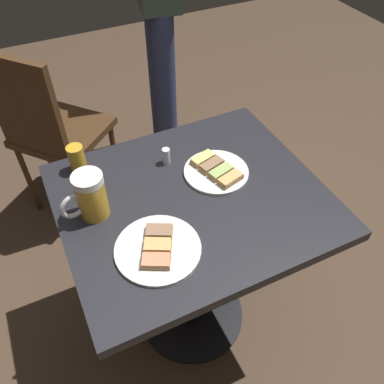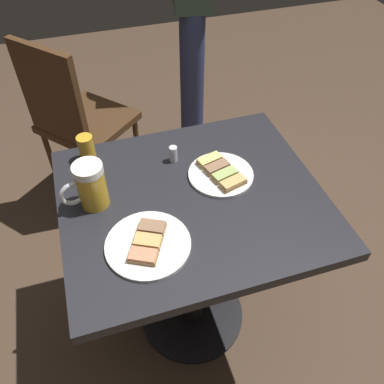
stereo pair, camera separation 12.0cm
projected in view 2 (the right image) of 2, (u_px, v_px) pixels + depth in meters
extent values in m
plane|color=#4C3828|center=(192.00, 314.00, 1.75)|extent=(6.00, 6.00, 0.00)
cylinder|color=black|center=(192.00, 313.00, 1.75)|extent=(0.44, 0.44, 0.01)
cylinder|color=black|center=(192.00, 266.00, 1.49)|extent=(0.09, 0.09, 0.71)
cube|color=#232328|center=(192.00, 201.00, 1.23)|extent=(0.80, 0.69, 0.04)
cylinder|color=white|center=(148.00, 245.00, 1.09)|extent=(0.24, 0.24, 0.01)
cube|color=#9E7547|center=(152.00, 228.00, 1.11)|extent=(0.09, 0.07, 0.01)
cube|color=#997051|center=(152.00, 226.00, 1.10)|extent=(0.08, 0.07, 0.01)
cube|color=#9E7547|center=(148.00, 242.00, 1.08)|extent=(0.09, 0.07, 0.01)
cube|color=#E5B266|center=(147.00, 240.00, 1.07)|extent=(0.08, 0.07, 0.01)
cube|color=#9E7547|center=(143.00, 257.00, 1.04)|extent=(0.09, 0.07, 0.01)
cube|color=#EA8E66|center=(143.00, 255.00, 1.04)|extent=(0.08, 0.07, 0.01)
cylinder|color=white|center=(221.00, 174.00, 1.28)|extent=(0.21, 0.21, 0.01)
cube|color=#9E7547|center=(210.00, 161.00, 1.31)|extent=(0.09, 0.06, 0.01)
cube|color=#EFE07A|center=(210.00, 159.00, 1.30)|extent=(0.09, 0.06, 0.01)
cube|color=#9E7547|center=(217.00, 168.00, 1.29)|extent=(0.09, 0.06, 0.01)
cube|color=#997051|center=(217.00, 166.00, 1.28)|extent=(0.09, 0.06, 0.01)
cube|color=#9E7547|center=(225.00, 176.00, 1.26)|extent=(0.09, 0.06, 0.01)
cube|color=#ADC66B|center=(225.00, 173.00, 1.25)|extent=(0.09, 0.06, 0.01)
cube|color=#9E7547|center=(233.00, 184.00, 1.24)|extent=(0.09, 0.06, 0.01)
cube|color=#E5B266|center=(233.00, 181.00, 1.23)|extent=(0.09, 0.06, 0.01)
cylinder|color=gold|center=(92.00, 188.00, 1.16)|extent=(0.09, 0.09, 0.12)
cylinder|color=white|center=(87.00, 169.00, 1.10)|extent=(0.09, 0.09, 0.02)
torus|color=silver|center=(74.00, 194.00, 1.13)|extent=(0.08, 0.03, 0.08)
cylinder|color=gold|center=(87.00, 148.00, 1.31)|extent=(0.05, 0.05, 0.09)
cylinder|color=silver|center=(173.00, 154.00, 1.32)|extent=(0.03, 0.03, 0.06)
cylinder|color=#472D19|center=(138.00, 152.00, 2.19)|extent=(0.03, 0.03, 0.44)
cylinder|color=#472D19|center=(94.00, 133.00, 2.30)|extent=(0.03, 0.03, 0.44)
cylinder|color=#472D19|center=(100.00, 187.00, 1.99)|extent=(0.03, 0.03, 0.44)
cylinder|color=#472D19|center=(53.00, 165.00, 2.11)|extent=(0.03, 0.03, 0.44)
cube|color=#472D19|center=(88.00, 122.00, 1.98)|extent=(0.54, 0.54, 0.04)
cube|color=#472D19|center=(51.00, 96.00, 1.71)|extent=(0.25, 0.28, 0.44)
cylinder|color=navy|center=(194.00, 96.00, 2.17)|extent=(0.11, 0.11, 0.89)
cylinder|color=navy|center=(189.00, 75.00, 2.32)|extent=(0.11, 0.11, 0.89)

